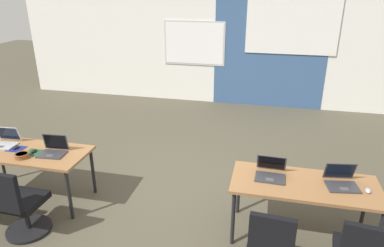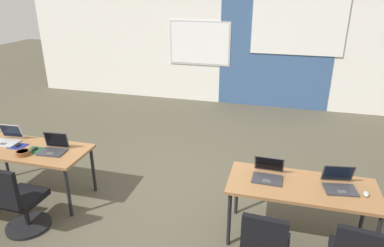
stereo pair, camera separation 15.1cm
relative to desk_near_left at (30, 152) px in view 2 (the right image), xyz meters
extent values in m
plane|color=#4C4738|center=(1.75, 0.60, -0.66)|extent=(24.00, 24.00, 0.00)
cube|color=silver|center=(1.75, 4.80, 0.74)|extent=(10.00, 0.20, 2.80)
cube|color=#385684|center=(2.96, 4.69, 0.74)|extent=(2.56, 0.01, 2.80)
cube|color=#B7B7BC|center=(1.19, 4.69, 0.78)|extent=(1.48, 0.02, 1.04)
cube|color=white|center=(1.19, 4.68, 0.78)|extent=(1.40, 0.02, 0.96)
cube|color=white|center=(3.40, 4.67, 1.30)|extent=(2.00, 0.02, 1.37)
cube|color=olive|center=(0.00, 0.00, 0.04)|extent=(1.60, 0.70, 0.04)
cylinder|color=black|center=(0.74, -0.30, -0.32)|extent=(0.04, 0.04, 0.68)
cylinder|color=black|center=(-0.74, 0.30, -0.32)|extent=(0.04, 0.04, 0.68)
cylinder|color=black|center=(0.74, 0.30, -0.32)|extent=(0.04, 0.04, 0.68)
cube|color=olive|center=(3.50, 0.00, 0.04)|extent=(1.60, 0.70, 0.04)
cylinder|color=black|center=(2.76, -0.30, -0.32)|extent=(0.04, 0.04, 0.68)
cylinder|color=black|center=(4.24, -0.30, -0.32)|extent=(0.04, 0.04, 0.68)
cylinder|color=black|center=(2.76, 0.30, -0.32)|extent=(0.04, 0.04, 0.68)
cylinder|color=black|center=(4.24, 0.30, -0.32)|extent=(0.04, 0.04, 0.68)
cube|color=#333338|center=(3.12, 0.01, 0.07)|extent=(0.34, 0.24, 0.02)
cube|color=#4C4C4F|center=(3.12, -0.04, 0.08)|extent=(0.09, 0.06, 0.00)
cube|color=#333338|center=(3.13, 0.17, 0.18)|extent=(0.33, 0.10, 0.21)
cube|color=black|center=(3.13, 0.16, 0.18)|extent=(0.30, 0.09, 0.18)
cube|color=black|center=(3.18, -0.71, -0.24)|extent=(0.47, 0.47, 0.08)
cube|color=black|center=(3.16, -0.96, 0.03)|extent=(0.40, 0.09, 0.46)
cube|color=#B7B7BC|center=(-0.41, 0.05, 0.07)|extent=(0.35, 0.25, 0.02)
cube|color=#4C4C4F|center=(-0.41, 0.00, 0.08)|extent=(0.09, 0.07, 0.00)
cube|color=#B7B7BC|center=(-0.42, 0.20, 0.18)|extent=(0.33, 0.10, 0.21)
cube|color=black|center=(-0.42, 0.19, 0.18)|extent=(0.30, 0.08, 0.19)
cube|color=navy|center=(-0.18, 0.02, 0.06)|extent=(0.22, 0.19, 0.00)
ellipsoid|color=black|center=(-0.18, 0.02, 0.08)|extent=(0.06, 0.10, 0.03)
cube|color=#333338|center=(0.38, -0.03, 0.07)|extent=(0.35, 0.26, 0.02)
cube|color=#4C4C4F|center=(0.39, -0.08, 0.08)|extent=(0.09, 0.07, 0.00)
cube|color=#333338|center=(0.37, 0.10, 0.19)|extent=(0.33, 0.07, 0.22)
cube|color=black|center=(0.37, 0.09, 0.19)|extent=(0.30, 0.06, 0.19)
cube|color=#23512D|center=(0.11, -0.02, 0.06)|extent=(0.22, 0.19, 0.00)
ellipsoid|color=black|center=(0.11, -0.02, 0.08)|extent=(0.06, 0.10, 0.03)
cylinder|color=black|center=(0.36, -0.63, -0.64)|extent=(0.52, 0.52, 0.04)
cylinder|color=black|center=(0.36, -0.63, -0.45)|extent=(0.06, 0.06, 0.34)
cube|color=black|center=(0.36, -0.63, -0.24)|extent=(0.45, 0.45, 0.08)
cube|color=black|center=(0.35, -0.88, 0.03)|extent=(0.40, 0.07, 0.46)
sphere|color=black|center=(0.36, -0.40, -0.64)|extent=(0.04, 0.04, 0.04)
sphere|color=black|center=(0.58, -0.71, -0.64)|extent=(0.04, 0.04, 0.04)
sphere|color=black|center=(0.14, -0.70, -0.64)|extent=(0.04, 0.04, 0.04)
cube|color=#333338|center=(3.89, 0.00, 0.07)|extent=(0.36, 0.28, 0.02)
cube|color=#4C4C4F|center=(3.90, -0.05, 0.08)|extent=(0.10, 0.07, 0.00)
cube|color=#333338|center=(3.86, 0.14, 0.18)|extent=(0.34, 0.13, 0.21)
cube|color=black|center=(3.86, 0.14, 0.18)|extent=(0.30, 0.11, 0.19)
ellipsoid|color=#B2B2B7|center=(4.13, -0.03, 0.08)|extent=(0.07, 0.11, 0.03)
cylinder|color=brown|center=(0.06, -0.18, 0.09)|extent=(0.17, 0.17, 0.05)
torus|color=brown|center=(0.06, -0.18, 0.11)|extent=(0.18, 0.18, 0.02)
cylinder|color=#B26628|center=(0.06, -0.18, 0.11)|extent=(0.14, 0.14, 0.01)
camera|label=1|loc=(3.03, -3.48, 2.10)|focal=32.36mm
camera|label=2|loc=(3.18, -3.44, 2.10)|focal=32.36mm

